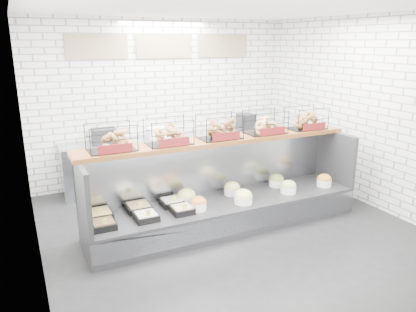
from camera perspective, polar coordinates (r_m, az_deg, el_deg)
ground at (r=5.77m, az=3.95°, el=-10.86°), size 5.50×5.50×0.00m
room_shell at (r=5.71m, az=1.31°, el=10.50°), size 5.02×5.51×3.01m
display_case at (r=5.90m, az=2.20°, el=-6.72°), size 4.00×0.90×1.20m
bagel_shelf at (r=5.74m, az=1.66°, el=3.70°), size 4.10×0.50×0.40m
prep_counter at (r=7.66m, az=-4.99°, el=-0.28°), size 4.00×0.60×1.20m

